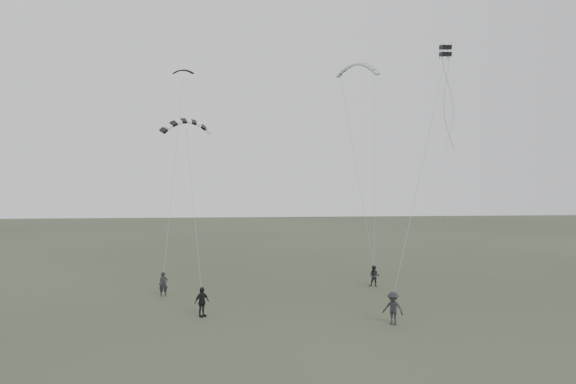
{
  "coord_description": "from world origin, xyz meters",
  "views": [
    {
      "loc": [
        -2.29,
        -31.9,
        8.11
      ],
      "look_at": [
        0.75,
        5.51,
        6.8
      ],
      "focal_mm": 35.0,
      "sensor_mm": 36.0,
      "label": 1
    }
  ],
  "objects": [
    {
      "name": "flyer_far",
      "position": [
        5.69,
        -2.83,
        0.88
      ],
      "size": [
        1.3,
        1.19,
        1.76
      ],
      "primitive_type": "imported",
      "rotation": [
        0.0,
        0.0,
        -0.62
      ],
      "color": "#25252A",
      "rests_on": "ground"
    },
    {
      "name": "flyer_right",
      "position": [
        7.04,
        7.07,
        0.75
      ],
      "size": [
        0.89,
        0.81,
        1.5
      ],
      "primitive_type": "imported",
      "rotation": [
        0.0,
        0.0,
        -0.4
      ],
      "color": "#242328",
      "rests_on": "ground"
    },
    {
      "name": "kite_dark_small",
      "position": [
        -6.76,
        11.52,
        15.88
      ],
      "size": [
        1.63,
        0.75,
        0.6
      ],
      "primitive_type": null,
      "rotation": [
        0.22,
        0.0,
        -0.12
      ],
      "color": "black",
      "rests_on": "flyer_left"
    },
    {
      "name": "flyer_center",
      "position": [
        -4.59,
        -0.36,
        0.84
      ],
      "size": [
        0.99,
        0.98,
        1.68
      ],
      "primitive_type": "imported",
      "rotation": [
        0.0,
        0.0,
        0.77
      ],
      "color": "black",
      "rests_on": "ground"
    },
    {
      "name": "kite_striped",
      "position": [
        -5.94,
        5.24,
        11.48
      ],
      "size": [
        3.45,
        2.01,
        1.46
      ],
      "primitive_type": null,
      "rotation": [
        0.37,
        0.0,
        0.26
      ],
      "color": "black",
      "rests_on": "flyer_center"
    },
    {
      "name": "kite_box",
      "position": [
        10.73,
        3.43,
        15.93
      ],
      "size": [
        0.66,
        0.75,
        0.78
      ],
      "primitive_type": null,
      "rotation": [
        0.14,
        0.0,
        0.06
      ],
      "color": "black",
      "rests_on": "flyer_far"
    },
    {
      "name": "kite_pale_large",
      "position": [
        7.33,
        14.85,
        17.18
      ],
      "size": [
        3.8,
        2.82,
        1.69
      ],
      "primitive_type": null,
      "rotation": [
        0.24,
        0.0,
        -0.51
      ],
      "color": "#B1B4B6",
      "rests_on": "flyer_right"
    },
    {
      "name": "ground",
      "position": [
        0.0,
        0.0,
        0.0
      ],
      "size": [
        140.0,
        140.0,
        0.0
      ],
      "primitive_type": "plane",
      "color": "#38422C",
      "rests_on": "ground"
    },
    {
      "name": "flyer_left",
      "position": [
        -7.48,
        5.17,
        0.79
      ],
      "size": [
        0.64,
        0.48,
        1.58
      ],
      "primitive_type": "imported",
      "rotation": [
        0.0,
        0.0,
        0.2
      ],
      "color": "black",
      "rests_on": "ground"
    }
  ]
}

